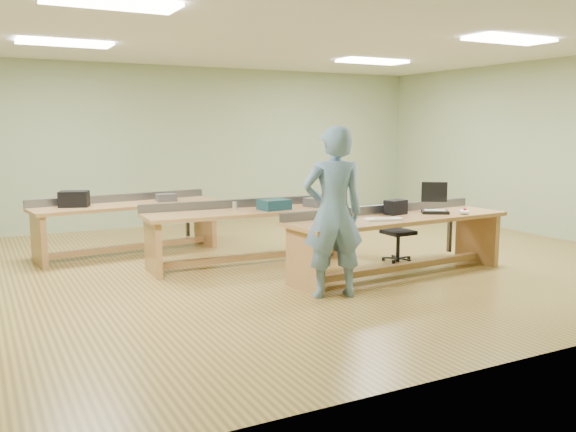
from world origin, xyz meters
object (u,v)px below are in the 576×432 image
at_px(workbench_mid, 249,224).
at_px(camera_bag, 396,207).
at_px(laptop_base, 435,212).
at_px(parts_bin_teal, 274,205).
at_px(workbench_front, 397,231).
at_px(parts_bin_grey, 320,202).
at_px(drinks_can, 235,206).
at_px(person, 333,213).
at_px(mug, 266,205).
at_px(task_chair, 396,240).
at_px(workbench_back, 127,217).

bearing_deg(workbench_mid, camera_bag, -38.45).
height_order(laptop_base, parts_bin_teal, parts_bin_teal).
height_order(workbench_front, parts_bin_grey, parts_bin_grey).
bearing_deg(drinks_can, parts_bin_teal, -20.52).
xyz_separation_m(laptop_base, parts_bin_teal, (-1.70, 1.29, 0.05)).
bearing_deg(parts_bin_teal, drinks_can, 159.48).
relative_size(person, camera_bag, 6.86).
relative_size(workbench_front, parts_bin_grey, 7.00).
relative_size(person, mug, 17.19).
distance_m(camera_bag, task_chair, 0.85).
bearing_deg(drinks_can, workbench_front, -42.65).
distance_m(workbench_back, parts_bin_grey, 2.86).
xyz_separation_m(laptop_base, task_chair, (-0.11, 0.65, -0.47)).
bearing_deg(drinks_can, person, -80.09).
bearing_deg(laptop_base, mug, 173.99).
relative_size(workbench_back, drinks_can, 24.09).
distance_m(camera_bag, drinks_can, 2.14).
height_order(workbench_front, task_chair, workbench_front).
distance_m(person, laptop_base, 1.93).
bearing_deg(mug, workbench_mid, -178.11).
xyz_separation_m(parts_bin_teal, parts_bin_grey, (0.76, 0.06, -0.01)).
bearing_deg(laptop_base, workbench_front, -146.98).
bearing_deg(laptop_base, camera_bag, -162.96).
xyz_separation_m(laptop_base, mug, (-1.76, 1.44, 0.02)).
height_order(camera_bag, mug, camera_bag).
distance_m(workbench_front, camera_bag, 0.33).
relative_size(workbench_back, person, 1.48).
distance_m(task_chair, parts_bin_teal, 1.79).
relative_size(parts_bin_teal, parts_bin_grey, 0.89).
distance_m(workbench_front, mug, 1.86).
relative_size(workbench_front, person, 1.64).
height_order(workbench_mid, camera_bag, camera_bag).
bearing_deg(task_chair, parts_bin_teal, 156.72).
height_order(workbench_mid, laptop_base, workbench_mid).
xyz_separation_m(camera_bag, parts_bin_grey, (-0.42, 1.20, -0.03)).
height_order(parts_bin_teal, parts_bin_grey, parts_bin_teal).
distance_m(person, mug, 1.94).
relative_size(task_chair, parts_bin_grey, 1.82).
relative_size(camera_bag, parts_bin_teal, 0.70).
height_order(workbench_back, task_chair, workbench_back).
bearing_deg(workbench_back, parts_bin_teal, -51.67).
bearing_deg(person, drinks_can, -65.63).
xyz_separation_m(laptop_base, parts_bin_grey, (-0.94, 1.35, 0.04)).
xyz_separation_m(workbench_back, person, (1.47, -3.38, 0.39)).
relative_size(person, drinks_can, 16.25).
distance_m(workbench_mid, parts_bin_teal, 0.43).
relative_size(person, task_chair, 2.35).
relative_size(laptop_base, mug, 3.07).
distance_m(workbench_mid, parts_bin_grey, 1.10).
height_order(camera_bag, parts_bin_teal, camera_bag).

